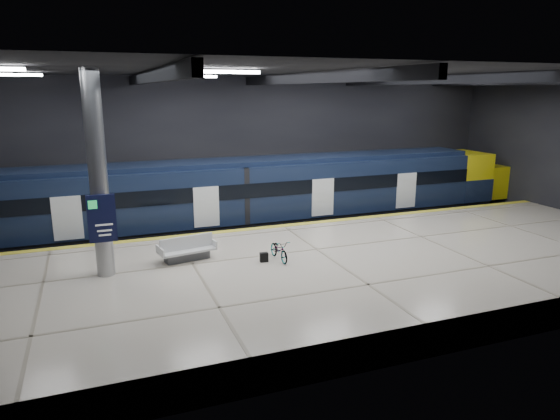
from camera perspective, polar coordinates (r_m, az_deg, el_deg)
ground at (r=21.32m, az=3.05°, el=-6.50°), size 30.00×30.00×0.00m
room_shell at (r=20.09m, az=3.25°, el=9.00°), size 30.10×16.10×8.05m
platform at (r=19.02m, az=6.12°, el=-7.34°), size 30.00×11.00×1.10m
safety_strip at (r=23.41m, az=0.38°, el=-1.80°), size 30.00×0.40×0.01m
rails at (r=26.17m, az=-1.79°, el=-2.47°), size 30.00×1.52×0.16m
train at (r=26.19m, az=1.20°, el=2.00°), size 29.40×2.84×3.79m
bench at (r=19.02m, az=-10.58°, el=-4.70°), size 2.23×1.23×0.93m
bicycle at (r=18.68m, az=-0.10°, el=-4.57°), size 0.59×1.53×0.79m
pannier_bag at (r=18.56m, az=-1.84°, el=-5.42°), size 0.32×0.21×0.35m
info_column at (r=17.51m, az=-20.05°, el=3.38°), size 0.90×0.78×6.90m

